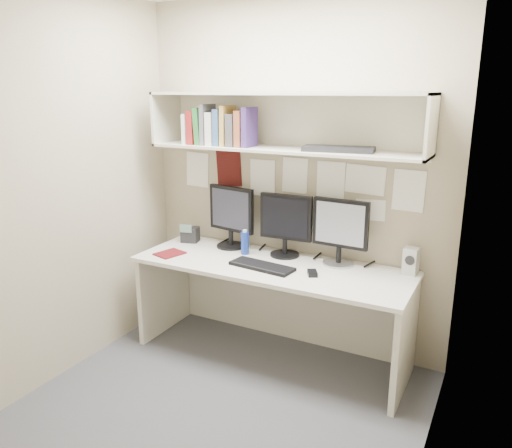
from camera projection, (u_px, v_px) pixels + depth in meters
The scene contains 19 objects.
floor at pixel (227, 401), 3.20m from camera, with size 2.40×2.00×0.01m, color #434348.
wall_back at pixel (293, 178), 3.72m from camera, with size 2.40×0.02×2.60m, color gray.
wall_front at pixel (94, 252), 2.01m from camera, with size 2.40×0.02×2.60m, color gray.
wall_left at pixel (73, 186), 3.40m from camera, with size 0.02×2.00×2.60m, color gray.
wall_right at pixel (443, 230), 2.33m from camera, with size 0.02×2.00×2.60m, color gray.
desk at pixel (271, 310), 3.66m from camera, with size 2.00×0.70×0.73m.
overhead_hutch at pixel (286, 121), 3.49m from camera, with size 2.00×0.38×0.40m.
pinned_papers at pixel (292, 184), 3.73m from camera, with size 1.92×0.01×0.48m, color white, non-canonical shape.
monitor_left at pixel (231, 215), 3.89m from camera, with size 0.41×0.23×0.48m.
monitor_center at pixel (286, 223), 3.69m from camera, with size 0.40×0.22×0.47m.
monitor_right at pixel (340, 229), 3.50m from camera, with size 0.41×0.22×0.47m.
keyboard at pixel (262, 266), 3.49m from camera, with size 0.46×0.16×0.02m, color black.
mouse at pixel (312, 273), 3.34m from camera, with size 0.06×0.10×0.03m, color black.
speaker at pixel (411, 261), 3.35m from camera, with size 0.10×0.11×0.18m.
blue_bottle at pixel (245, 243), 3.76m from camera, with size 0.06×0.06×0.19m.
maroon_notebook at pixel (170, 254), 3.77m from camera, with size 0.17×0.20×0.01m, color #580F13.
desk_phone at pixel (190, 234), 4.07m from camera, with size 0.16×0.15×0.16m.
book_stack at pixel (220, 128), 3.63m from camera, with size 0.55×0.18×0.29m.
hutch_tray at pixel (338, 149), 3.29m from camera, with size 0.47×0.18×0.03m, color black.
Camera 1 is at (1.46, -2.39, 1.93)m, focal length 35.00 mm.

